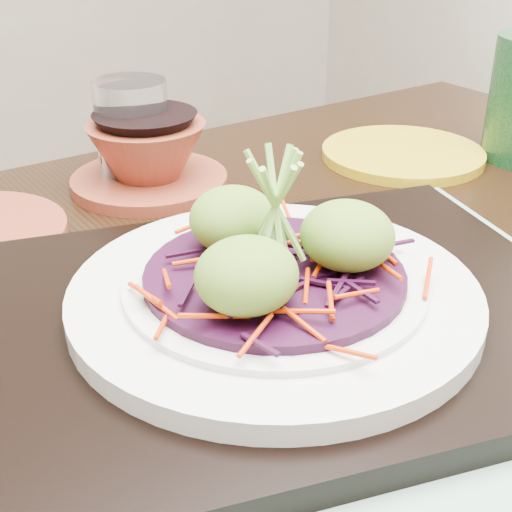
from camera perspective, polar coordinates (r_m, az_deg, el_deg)
dining_table at (r=0.61m, az=2.51°, el=-12.34°), size 1.31×0.93×0.78m
placemat at (r=0.51m, az=1.43°, el=-6.03°), size 0.61×0.55×0.00m
serving_tray at (r=0.51m, az=1.44°, el=-4.89°), size 0.53×0.47×0.02m
white_plate at (r=0.50m, az=1.47°, el=-3.01°), size 0.29×0.29×0.02m
cabbage_bed at (r=0.49m, az=1.49°, el=-1.55°), size 0.18×0.18×0.01m
carrot_julienne at (r=0.48m, az=1.50°, el=-0.64°), size 0.22×0.22×0.01m
guacamole_scoops at (r=0.48m, az=1.58°, el=1.09°), size 0.16×0.14×0.05m
scallion_garnish at (r=0.47m, az=1.56°, el=3.51°), size 0.07×0.07×0.10m
water_glass at (r=0.77m, az=-9.84°, el=9.75°), size 0.08×0.08×0.11m
terracotta_bowl_set at (r=0.76m, az=-8.64°, el=7.69°), size 0.19×0.19×0.07m
yellow_plate at (r=0.86m, az=11.65°, el=8.01°), size 0.22×0.22×0.01m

